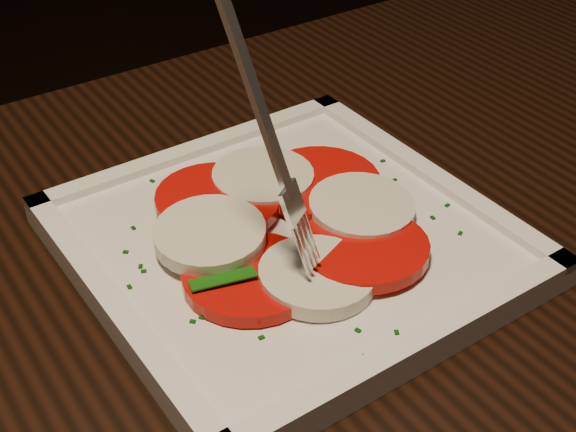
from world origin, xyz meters
name	(u,v)px	position (x,y,z in m)	size (l,w,h in m)	color
plate	(288,243)	(-0.05, -0.07, 0.76)	(0.26, 0.26, 0.01)	silver
caprese_salad	(288,224)	(-0.05, -0.07, 0.77)	(0.22, 0.22, 0.02)	#C00504
fork	(255,130)	(-0.09, -0.09, 0.87)	(0.02, 0.06, 0.17)	white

